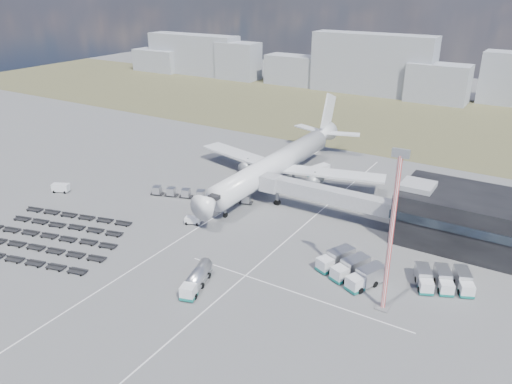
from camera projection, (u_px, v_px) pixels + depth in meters
The scene contains 16 objects.
ground at pixel (200, 234), 99.31m from camera, with size 420.00×420.00×0.00m, color #565659.
grass_strip at pixel (380, 116), 185.53m from camera, with size 420.00×90.00×0.01m, color #48412B.
lane_markings at pixel (249, 240), 96.95m from camera, with size 47.12×110.00×0.01m.
terminal at pixel (481, 221), 93.02m from camera, with size 30.40×16.40×11.00m.
jet_bridge at pixel (317, 193), 105.68m from camera, with size 30.30×3.80×7.05m.
airliner at pixel (279, 162), 122.61m from camera, with size 51.59×64.53×17.62m.
skyline at pixel (382, 73), 217.81m from camera, with size 298.16×25.71×25.62m.
fuel_tanker at pixel (196, 279), 81.64m from camera, with size 4.87×9.55×3.00m.
pushback_tug at pixel (193, 220), 103.29m from camera, with size 3.22×1.81×1.46m, color silver.
utility_van at pixel (61, 188), 118.54m from camera, with size 3.87×1.75×2.10m, color silver.
catering_truck at pixel (319, 171), 127.88m from camera, with size 4.25×6.40×2.72m.
service_trucks_near at pixel (350, 268), 84.59m from camera, with size 11.82×10.61×2.95m.
service_trucks_far at pixel (444, 280), 81.67m from camera, with size 10.34×9.29×2.58m.
uld_row at pixel (201, 195), 114.69m from camera, with size 23.89×9.34×1.90m.
baggage_dollies at pixel (48, 236), 97.62m from camera, with size 32.95×26.79×0.80m.
floodlight_mast at pixel (391, 234), 71.78m from camera, with size 2.42×1.99×25.79m.
Camera 1 is at (55.69, -69.15, 46.64)m, focal length 35.00 mm.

